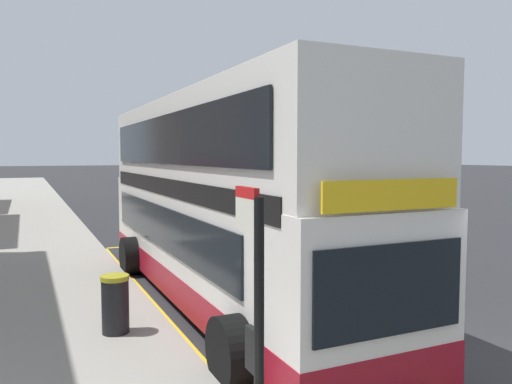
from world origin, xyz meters
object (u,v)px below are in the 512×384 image
object	(u,v)px
double_decker_bus	(219,206)
parked_car_navy_across	(132,177)
bus_stop_sign	(255,317)
parked_car_white_behind	(162,188)
litter_bin	(115,304)

from	to	relation	value
double_decker_bus	parked_car_navy_across	distance (m)	47.06
double_decker_bus	bus_stop_sign	xyz separation A→B (m)	(-2.06, -6.37, -0.31)
double_decker_bus	parked_car_navy_across	world-z (taller)	double_decker_bus
double_decker_bus	parked_car_white_behind	size ratio (longest dim) A/B	2.73
double_decker_bus	bus_stop_sign	distance (m)	6.70
double_decker_bus	parked_car_white_behind	bearing A→B (deg)	78.46
parked_car_navy_across	litter_bin	distance (m)	49.10
parked_car_navy_across	litter_bin	size ratio (longest dim) A/B	4.22
parked_car_white_behind	litter_bin	size ratio (longest dim) A/B	4.22
litter_bin	parked_car_white_behind	bearing A→B (deg)	74.19
bus_stop_sign	litter_bin	size ratio (longest dim) A/B	2.76
bus_stop_sign	parked_car_white_behind	world-z (taller)	bus_stop_sign
bus_stop_sign	litter_bin	xyz separation A→B (m)	(-0.47, 4.72, -1.11)
parked_car_white_behind	litter_bin	world-z (taller)	parked_car_white_behind
bus_stop_sign	litter_bin	distance (m)	4.88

